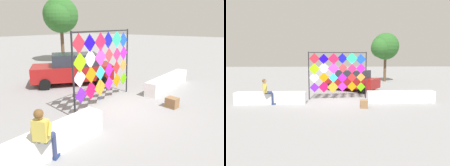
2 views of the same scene
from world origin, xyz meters
TOP-DOWN VIEW (x-y plane):
  - ground at (0.00, 0.00)m, footprint 120.00×120.00m
  - plaza_ledge_left at (-4.00, -0.20)m, footprint 4.19×0.59m
  - plaza_ledge_right at (4.00, -0.20)m, footprint 4.19×0.59m
  - kite_display_rack at (0.10, 1.07)m, footprint 3.93×0.39m
  - seated_vendor at (-4.10, -0.57)m, footprint 0.75×0.63m
  - parked_car at (1.51, 4.64)m, footprint 4.80×4.30m
  - cardboard_box_large at (1.45, -1.50)m, footprint 0.46×0.52m
  - tree_palm_like at (6.20, 11.45)m, footprint 3.46×3.30m

SIDE VIEW (x-z plane):
  - ground at x=0.00m, z-range 0.00..0.00m
  - cardboard_box_large at x=1.45m, z-range 0.00..0.43m
  - plaza_ledge_left at x=-4.00m, z-range 0.00..0.71m
  - plaza_ledge_right at x=4.00m, z-range 0.00..0.71m
  - parked_car at x=1.51m, z-range 0.01..1.78m
  - seated_vendor at x=-4.10m, z-range 0.14..1.70m
  - kite_display_rack at x=0.10m, z-range 0.30..3.48m
  - tree_palm_like at x=6.20m, z-range 1.32..7.14m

